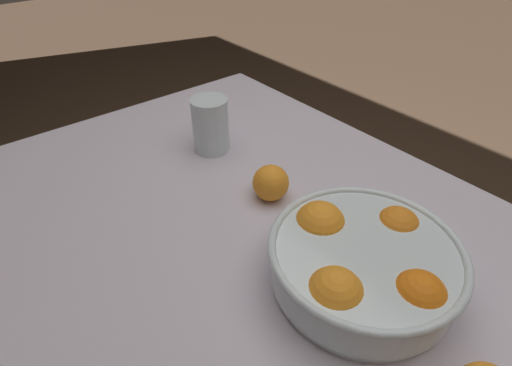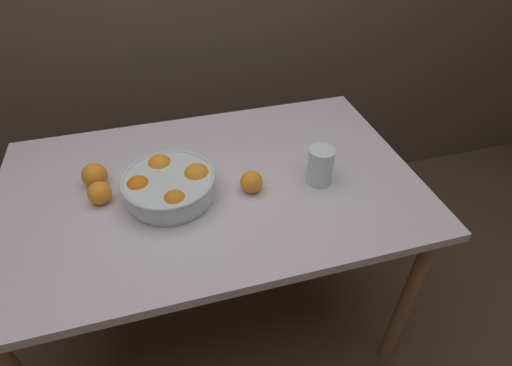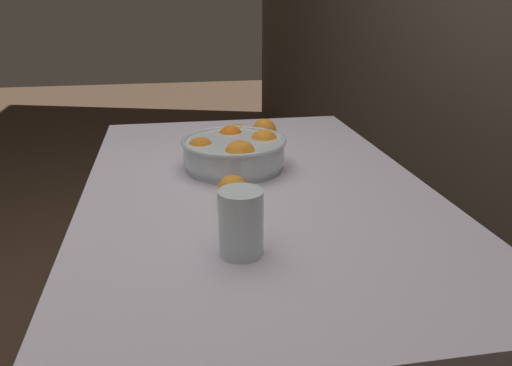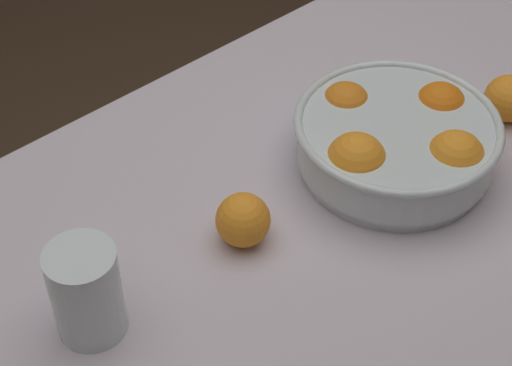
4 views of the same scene
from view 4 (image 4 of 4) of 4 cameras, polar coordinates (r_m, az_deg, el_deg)
dining_table at (r=1.17m, az=5.89°, el=-5.66°), size 1.31×0.82×0.76m
fruit_bowl at (r=1.16m, az=9.33°, el=2.79°), size 0.28×0.28×0.10m
juice_glass at (r=0.97m, az=-11.20°, el=-7.35°), size 0.08×0.08×0.12m
orange_loose_near_bowl at (r=1.29m, az=16.60°, el=5.34°), size 0.07×0.07×0.07m
orange_loose_front at (r=1.06m, az=-0.87°, el=-2.48°), size 0.07×0.07×0.07m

